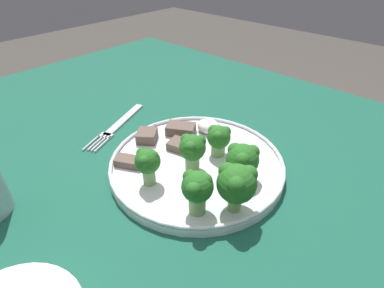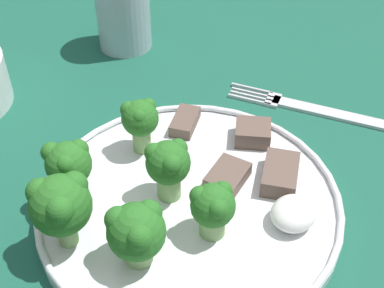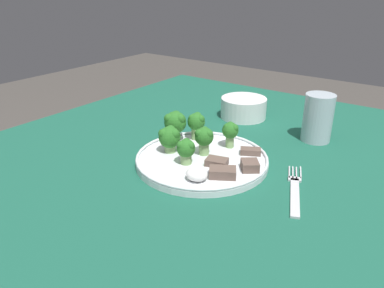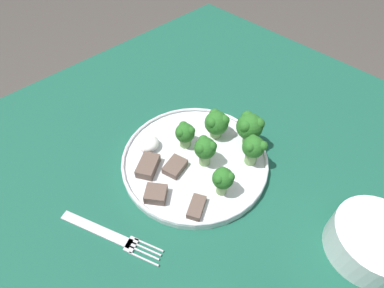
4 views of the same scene
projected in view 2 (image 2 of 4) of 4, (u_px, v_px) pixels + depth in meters
name	position (u px, v px, depth m)	size (l,w,h in m)	color
table	(178.00, 210.00, 0.62)	(1.13, 1.04, 0.78)	#195642
dinner_plate	(189.00, 203.00, 0.47)	(0.27, 0.27, 0.02)	white
fork	(308.00, 108.00, 0.59)	(0.08, 0.17, 0.00)	silver
drinking_glass	(123.00, 10.00, 0.66)	(0.07, 0.07, 0.11)	#B2C1CC
broccoli_floret_near_rim_left	(140.00, 120.00, 0.50)	(0.04, 0.04, 0.06)	#7FA866
broccoli_floret_center_left	(213.00, 207.00, 0.43)	(0.04, 0.04, 0.05)	#7FA866
broccoli_floret_back_left	(136.00, 231.00, 0.40)	(0.05, 0.05, 0.06)	#7FA866
broccoli_floret_front_left	(67.00, 164.00, 0.45)	(0.04, 0.04, 0.06)	#7FA866
broccoli_floret_center_back	(168.00, 164.00, 0.45)	(0.04, 0.04, 0.06)	#7FA866
broccoli_floret_mid_cluster	(60.00, 204.00, 0.41)	(0.05, 0.05, 0.07)	#7FA866
meat_slice_front_slice	(188.00, 123.00, 0.54)	(0.05, 0.04, 0.01)	brown
meat_slice_middle_slice	(253.00, 133.00, 0.53)	(0.05, 0.05, 0.02)	brown
meat_slice_rear_slice	(280.00, 174.00, 0.49)	(0.06, 0.05, 0.02)	brown
meat_slice_edge_slice	(228.00, 176.00, 0.49)	(0.05, 0.04, 0.01)	brown
sauce_dollop	(294.00, 213.00, 0.45)	(0.04, 0.04, 0.02)	white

